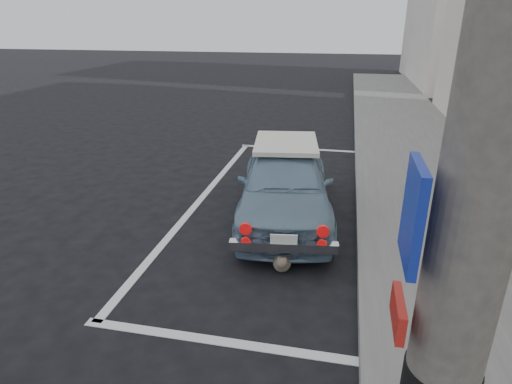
% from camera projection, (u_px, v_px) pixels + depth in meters
% --- Properties ---
extents(ground, '(80.00, 80.00, 0.00)m').
position_uv_depth(ground, '(193.00, 305.00, 4.78)').
color(ground, black).
rests_on(ground, ground).
extents(sidewalk, '(2.80, 40.00, 0.15)m').
position_uv_depth(sidewalk, '(459.00, 243.00, 5.96)').
color(sidewalk, '#61615C').
rests_on(sidewalk, ground).
extents(pline_rear, '(3.00, 0.12, 0.01)m').
position_uv_depth(pline_rear, '(224.00, 342.00, 4.23)').
color(pline_rear, silver).
rests_on(pline_rear, ground).
extents(pline_front, '(3.00, 0.12, 0.01)m').
position_uv_depth(pline_front, '(301.00, 149.00, 10.58)').
color(pline_front, silver).
rests_on(pline_front, ground).
extents(pline_side, '(0.12, 7.00, 0.01)m').
position_uv_depth(pline_side, '(202.00, 198.00, 7.67)').
color(pline_side, silver).
rests_on(pline_side, ground).
extents(retro_coupe, '(1.87, 3.66, 1.19)m').
position_uv_depth(retro_coupe, '(285.00, 181.00, 6.73)').
color(retro_coupe, '#7292AB').
rests_on(retro_coupe, ground).
extents(cat, '(0.29, 0.55, 0.29)m').
position_uv_depth(cat, '(282.00, 261.00, 5.40)').
color(cat, '#6A5A50').
rests_on(cat, ground).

